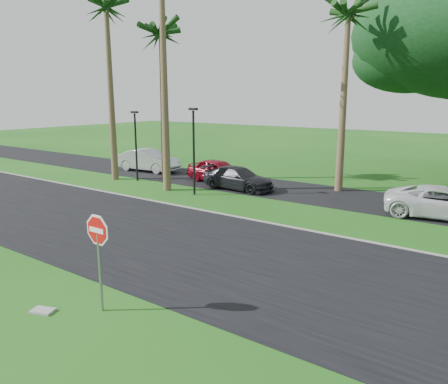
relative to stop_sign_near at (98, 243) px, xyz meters
name	(u,v)px	position (x,y,z in m)	size (l,w,h in m)	color
ground	(170,268)	(-0.50, 3.00, -1.77)	(120.00, 120.00, 0.00)	#175314
road	(209,250)	(-0.50, 5.00, -1.76)	(120.00, 8.00, 0.02)	black
parking_strip	(328,195)	(-0.50, 15.50, -1.76)	(120.00, 5.00, 0.02)	black
curb	(268,223)	(-0.50, 9.05, -1.74)	(120.00, 0.12, 0.06)	gray
stop_sign_near	(98,243)	(0.00, 0.00, 0.00)	(1.05, 0.07, 2.62)	gray
palm_left_far	(106,12)	(-13.50, 12.00, 8.36)	(5.00, 5.00, 11.50)	brown
palm_left_mid	(161,38)	(-11.00, 14.00, 6.90)	(5.00, 5.00, 10.00)	brown
palm_center	(348,19)	(-0.50, 17.00, 7.39)	(5.00, 5.00, 10.50)	brown
streetlight_left	(136,141)	(-12.00, 12.50, 0.72)	(0.45, 0.25, 4.34)	black
streetlight_right	(194,146)	(-6.50, 11.50, 0.88)	(0.45, 0.25, 4.64)	black
car_silver	(148,161)	(-13.96, 15.42, -1.01)	(1.63, 4.67, 1.54)	#BABBC2
car_red	(218,171)	(-7.51, 15.03, -1.06)	(1.68, 4.18, 1.42)	maroon
car_dark	(238,179)	(-5.33, 14.03, -1.14)	(1.77, 4.36, 1.26)	black
car_minivan	(444,203)	(5.32, 14.27, -1.10)	(2.25, 4.87, 1.35)	silver
utility_slab	(43,311)	(-1.15, -0.91, -1.74)	(0.55, 0.35, 0.06)	gray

